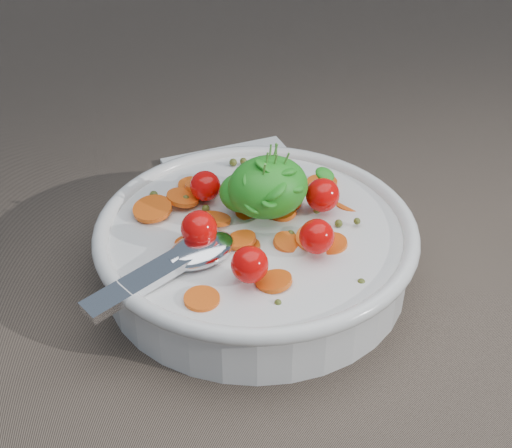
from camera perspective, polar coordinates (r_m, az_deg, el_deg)
name	(u,v)px	position (r m, az deg, el deg)	size (l,w,h in m)	color
ground	(261,268)	(0.66, 0.39, -3.55)	(6.00, 6.00, 0.00)	#6D5D4E
bowl	(256,245)	(0.63, -0.01, -1.69)	(0.30, 0.28, 0.12)	silver
napkin	(239,175)	(0.79, -1.35, 3.96)	(0.14, 0.13, 0.01)	white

